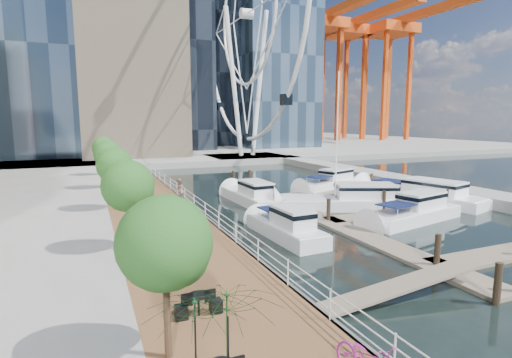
% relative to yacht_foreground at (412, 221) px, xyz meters
% --- Properties ---
extents(ground, '(520.00, 520.00, 0.00)m').
position_rel_yacht_foreground_xyz_m(ground, '(-8.96, -5.81, 0.00)').
color(ground, black).
rests_on(ground, ground).
extents(boardwalk, '(6.00, 60.00, 1.00)m').
position_rel_yacht_foreground_xyz_m(boardwalk, '(-17.96, 9.19, 0.50)').
color(boardwalk, brown).
rests_on(boardwalk, ground).
extents(seawall, '(0.25, 60.00, 1.00)m').
position_rel_yacht_foreground_xyz_m(seawall, '(-14.96, 9.19, 0.50)').
color(seawall, '#595954').
rests_on(seawall, ground).
extents(land_far, '(200.00, 114.00, 1.00)m').
position_rel_yacht_foreground_xyz_m(land_far, '(-8.96, 96.19, 0.50)').
color(land_far, gray).
rests_on(land_far, ground).
extents(breakwater, '(4.00, 60.00, 1.00)m').
position_rel_yacht_foreground_xyz_m(breakwater, '(11.04, 14.19, 0.50)').
color(breakwater, gray).
rests_on(breakwater, ground).
extents(pier, '(14.00, 12.00, 1.00)m').
position_rel_yacht_foreground_xyz_m(pier, '(5.04, 46.19, 0.50)').
color(pier, gray).
rests_on(pier, ground).
extents(railing, '(0.10, 60.00, 1.05)m').
position_rel_yacht_foreground_xyz_m(railing, '(-15.06, 9.19, 1.52)').
color(railing, white).
rests_on(railing, boardwalk).
extents(floating_docks, '(16.00, 34.00, 2.60)m').
position_rel_yacht_foreground_xyz_m(floating_docks, '(-0.99, 4.17, 0.49)').
color(floating_docks, '#6D6051').
rests_on(floating_docks, ground).
extents(ferris_wheel, '(5.80, 45.60, 47.80)m').
position_rel_yacht_foreground_xyz_m(ferris_wheel, '(5.04, 46.19, 25.92)').
color(ferris_wheel, white).
rests_on(ferris_wheel, ground).
extents(port_cranes, '(40.00, 52.00, 38.00)m').
position_rel_yacht_foreground_xyz_m(port_cranes, '(58.71, 89.86, 20.00)').
color(port_cranes, '#D84C14').
rests_on(port_cranes, ground).
extents(street_trees, '(2.60, 42.60, 4.60)m').
position_rel_yacht_foreground_xyz_m(street_trees, '(-20.36, 8.19, 4.29)').
color(street_trees, '#3F2B1C').
rests_on(street_trees, ground).
extents(cafe_tables, '(2.50, 13.70, 0.74)m').
position_rel_yacht_foreground_xyz_m(cafe_tables, '(-19.36, -7.81, 1.37)').
color(cafe_tables, black).
rests_on(cafe_tables, ground).
extents(yacht_foreground, '(10.08, 4.60, 2.15)m').
position_rel_yacht_foreground_xyz_m(yacht_foreground, '(0.00, 0.00, 0.00)').
color(yacht_foreground, white).
rests_on(yacht_foreground, ground).
extents(pedestrian_near, '(0.77, 0.66, 1.78)m').
position_rel_yacht_foreground_xyz_m(pedestrian_near, '(-17.88, 1.49, 1.89)').
color(pedestrian_near, '#44485B').
rests_on(pedestrian_near, boardwalk).
extents(pedestrian_mid, '(0.88, 1.04, 1.92)m').
position_rel_yacht_foreground_xyz_m(pedestrian_mid, '(-15.58, 8.95, 1.96)').
color(pedestrian_mid, '#8A6B5F').
rests_on(pedestrian_mid, boardwalk).
extents(pedestrian_far, '(1.01, 0.97, 1.69)m').
position_rel_yacht_foreground_xyz_m(pedestrian_far, '(-17.00, 23.85, 1.84)').
color(pedestrian_far, '#333940').
rests_on(pedestrian_far, boardwalk).
extents(moored_yachts, '(21.60, 35.81, 11.50)m').
position_rel_yacht_foreground_xyz_m(moored_yachts, '(-1.20, 5.18, 0.00)').
color(moored_yachts, white).
rests_on(moored_yachts, ground).
extents(cafe_seating, '(4.48, 10.57, 2.63)m').
position_rel_yacht_foreground_xyz_m(cafe_seating, '(-19.24, -10.58, 2.25)').
color(cafe_seating, '#0F3710').
rests_on(cafe_seating, ground).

